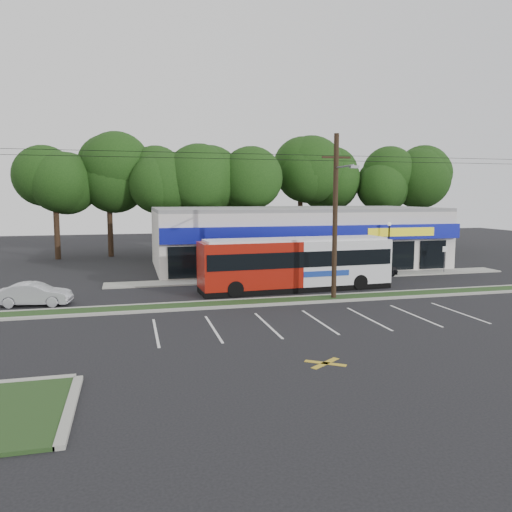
{
  "coord_description": "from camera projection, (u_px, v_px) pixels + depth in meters",
  "views": [
    {
      "loc": [
        -9.02,
        -27.06,
        6.28
      ],
      "look_at": [
        -0.92,
        5.0,
        2.33
      ],
      "focal_mm": 35.0,
      "sensor_mm": 36.0,
      "label": 1
    }
  ],
  "objects": [
    {
      "name": "ground",
      "position": [
        292.0,
        305.0,
        28.99
      ],
      "size": [
        120.0,
        120.0,
        0.0
      ],
      "primitive_type": "plane",
      "color": "black",
      "rests_on": "ground"
    },
    {
      "name": "grass_strip",
      "position": [
        287.0,
        301.0,
        29.94
      ],
      "size": [
        40.0,
        1.6,
        0.12
      ],
      "primitive_type": "cube",
      "color": "#1E3516",
      "rests_on": "ground"
    },
    {
      "name": "curb_south",
      "position": [
        292.0,
        303.0,
        29.12
      ],
      "size": [
        40.0,
        0.25,
        0.14
      ],
      "primitive_type": "cube",
      "color": "#9E9E93",
      "rests_on": "ground"
    },
    {
      "name": "curb_north",
      "position": [
        283.0,
        298.0,
        30.76
      ],
      "size": [
        40.0,
        0.25,
        0.14
      ],
      "primitive_type": "cube",
      "color": "#9E9E93",
      "rests_on": "ground"
    },
    {
      "name": "sidewalk",
      "position": [
        317.0,
        277.0,
        38.86
      ],
      "size": [
        32.0,
        2.2,
        0.1
      ],
      "primitive_type": "cube",
      "color": "#9E9E93",
      "rests_on": "ground"
    },
    {
      "name": "strip_mall",
      "position": [
        295.0,
        237.0,
        45.33
      ],
      "size": [
        25.0,
        12.55,
        5.3
      ],
      "color": "silver",
      "rests_on": "ground"
    },
    {
      "name": "utility_pole",
      "position": [
        333.0,
        211.0,
        29.93
      ],
      "size": [
        50.0,
        2.77,
        10.0
      ],
      "color": "black",
      "rests_on": "ground"
    },
    {
      "name": "lamp_post",
      "position": [
        389.0,
        242.0,
        39.82
      ],
      "size": [
        0.3,
        0.3,
        4.25
      ],
      "color": "black",
      "rests_on": "ground"
    },
    {
      "name": "sign_post",
      "position": [
        445.0,
        254.0,
        40.95
      ],
      "size": [
        0.45,
        0.1,
        2.23
      ],
      "color": "#59595E",
      "rests_on": "ground"
    },
    {
      "name": "tree_line",
      "position": [
        252.0,
        177.0,
        53.99
      ],
      "size": [
        46.76,
        6.76,
        11.83
      ],
      "color": "black",
      "rests_on": "ground"
    },
    {
      "name": "metrobus",
      "position": [
        296.0,
        263.0,
        33.52
      ],
      "size": [
        13.19,
        3.42,
        3.51
      ],
      "rotation": [
        0.0,
        0.0,
        0.05
      ],
      "color": "maroon",
      "rests_on": "ground"
    },
    {
      "name": "car_dark",
      "position": [
        373.0,
        268.0,
        39.4
      ],
      "size": [
        4.15,
        1.95,
        1.37
      ],
      "primitive_type": "imported",
      "rotation": [
        0.0,
        0.0,
        1.65
      ],
      "color": "black",
      "rests_on": "ground"
    },
    {
      "name": "car_silver",
      "position": [
        34.0,
        294.0,
        28.81
      ],
      "size": [
        4.22,
        1.97,
        1.34
      ],
      "primitive_type": "imported",
      "rotation": [
        0.0,
        0.0,
        1.43
      ],
      "color": "#B5B6BE",
      "rests_on": "ground"
    },
    {
      "name": "pedestrian_a",
      "position": [
        367.0,
        266.0,
        39.26
      ],
      "size": [
        0.63,
        0.42,
        1.67
      ],
      "primitive_type": "imported",
      "rotation": [
        0.0,
        0.0,
        3.18
      ],
      "color": "silver",
      "rests_on": "ground"
    },
    {
      "name": "pedestrian_b",
      "position": [
        358.0,
        269.0,
        36.91
      ],
      "size": [
        1.15,
        1.09,
        1.87
      ],
      "primitive_type": "imported",
      "rotation": [
        0.0,
        0.0,
        2.56
      ],
      "color": "silver",
      "rests_on": "ground"
    }
  ]
}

